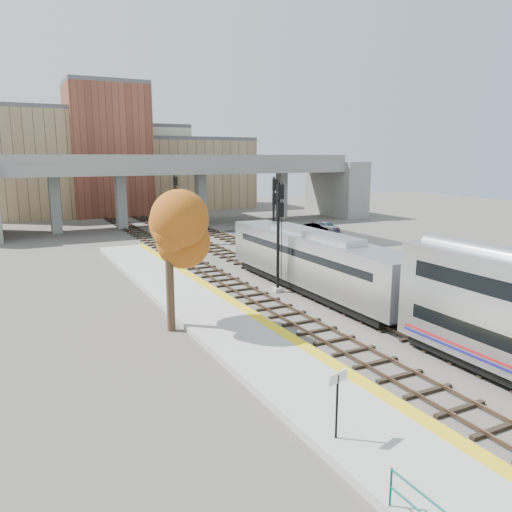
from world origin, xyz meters
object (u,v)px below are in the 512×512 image
signal_mast_near (279,237)px  signal_mast_far (176,209)px  locomotive (313,260)px  tree (168,233)px  car_c (327,226)px  car_b (314,229)px  signal_mast_mid (274,221)px  car_a (307,238)px

signal_mast_near → signal_mast_far: (-0.00, 22.56, -0.21)m
locomotive → signal_mast_near: size_ratio=2.49×
tree → car_c: size_ratio=1.91×
signal_mast_near → car_b: 27.44m
locomotive → signal_mast_mid: 9.50m
signal_mast_near → car_c: 29.88m
locomotive → car_c: bearing=53.1°
signal_mast_near → locomotive: bearing=-27.3°
car_b → car_c: 2.80m
locomotive → signal_mast_near: bearing=152.7°
locomotive → car_c: 29.26m
locomotive → signal_mast_mid: size_ratio=2.51×
signal_mast_far → car_a: (12.37, -7.07, -3.08)m
tree → car_b: tree is taller
locomotive → signal_mast_far: signal_mast_far is taller
signal_mast_near → tree: (-9.02, -4.17, 1.49)m
signal_mast_near → car_a: (12.37, 15.49, -3.29)m
tree → car_c: (28.66, 26.45, -4.79)m
signal_mast_mid → signal_mast_far: size_ratio=1.04×
locomotive → car_a: bearing=58.2°
signal_mast_near → signal_mast_mid: bearing=63.0°
signal_mast_near → tree: size_ratio=1.05×
locomotive → car_a: (10.27, 16.57, -1.68)m
signal_mast_mid → car_c: size_ratio=2.00×
signal_mast_far → car_b: signal_mast_far is taller
signal_mast_far → car_b: 17.34m
locomotive → car_a: locomotive is taller
car_b → signal_mast_mid: bearing=-154.9°
signal_mast_near → signal_mast_far: signal_mast_near is taller
signal_mast_mid → tree: signal_mast_mid is taller
tree → signal_mast_near: bearing=24.8°
signal_mast_near → car_a: signal_mast_near is taller
locomotive → car_c: (17.53, 23.37, -1.69)m
signal_mast_near → signal_mast_mid: signal_mast_near is taller
car_b → signal_mast_far: bearing=155.2°
car_a → car_c: bearing=25.0°
car_b → locomotive: bearing=-144.2°
locomotive → tree: tree is taller
signal_mast_near → car_c: (19.63, 22.28, -3.30)m
locomotive → car_a: size_ratio=5.79×
tree → car_c: 39.29m
car_a → car_c: (7.26, 6.80, -0.01)m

